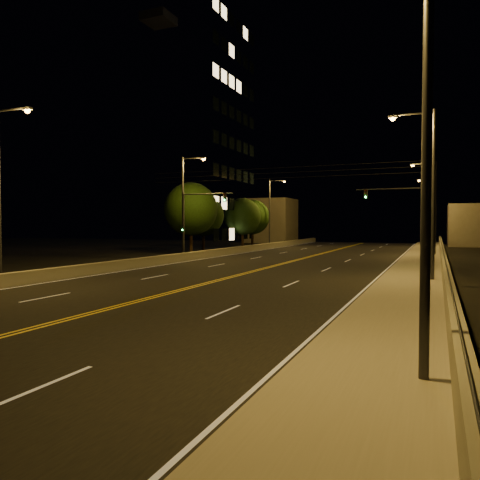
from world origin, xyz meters
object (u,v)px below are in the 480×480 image
at_px(streetlight_3, 434,208).
at_px(streetlight_2, 433,202).
at_px(streetlight_1, 429,185).
at_px(tree_0, 191,209).
at_px(tree_1, 203,215).
at_px(tree_3, 252,217).
at_px(streetlight_0, 413,115).
at_px(streetlight_6, 271,209).
at_px(traffic_signal_left, 193,217).
at_px(tree_2, 243,217).
at_px(traffic_signal_right, 409,216).
at_px(streetlight_5, 185,201).
at_px(streetlight_4, 2,184).
at_px(building_tower, 159,136).

bearing_deg(streetlight_3, streetlight_2, -90.00).
bearing_deg(streetlight_1, tree_0, 144.74).
bearing_deg(tree_1, tree_3, 80.03).
distance_m(streetlight_1, tree_1, 36.34).
height_order(streetlight_1, streetlight_3, same).
bearing_deg(streetlight_0, streetlight_1, 90.00).
height_order(streetlight_6, tree_3, streetlight_6).
bearing_deg(traffic_signal_left, streetlight_1, -26.36).
xyz_separation_m(streetlight_3, tree_2, (-24.53, -9.30, -1.17)).
height_order(traffic_signal_right, traffic_signal_left, same).
bearing_deg(tree_2, traffic_signal_right, -43.72).
bearing_deg(streetlight_0, traffic_signal_right, 93.08).
height_order(streetlight_5, streetlight_6, same).
height_order(streetlight_6, traffic_signal_right, streetlight_6).
bearing_deg(tree_2, streetlight_4, -85.79).
relative_size(streetlight_4, tree_3, 1.39).
distance_m(streetlight_1, building_tower, 48.76).
relative_size(traffic_signal_left, tree_2, 0.91).
xyz_separation_m(streetlight_3, building_tower, (-36.80, -11.20, 10.57)).
bearing_deg(building_tower, streetlight_5, -51.82).
bearing_deg(streetlight_0, tree_2, 116.07).
distance_m(streetlight_0, streetlight_1, 18.05).
height_order(streetlight_2, streetlight_6, same).
bearing_deg(streetlight_5, streetlight_1, -26.47).
distance_m(streetlight_1, streetlight_4, 23.47).
distance_m(streetlight_5, traffic_signal_right, 20.03).
relative_size(streetlight_3, building_tower, 0.29).
relative_size(streetlight_5, building_tower, 0.29).
relative_size(streetlight_0, streetlight_2, 1.00).
bearing_deg(tree_2, tree_1, -106.50).
relative_size(streetlight_2, traffic_signal_right, 1.53).
xyz_separation_m(traffic_signal_right, tree_1, (-25.25, 14.47, 0.50)).
bearing_deg(traffic_signal_left, streetlight_6, 92.51).
relative_size(streetlight_0, traffic_signal_right, 1.53).
xyz_separation_m(streetlight_5, tree_1, (-5.29, 13.87, -1.09)).
relative_size(streetlight_1, traffic_signal_right, 1.53).
xyz_separation_m(streetlight_3, traffic_signal_right, (-1.51, -31.30, -1.59)).
bearing_deg(traffic_signal_left, tree_0, 120.01).
xyz_separation_m(streetlight_1, streetlight_5, (-21.47, 10.69, 0.00)).
height_order(streetlight_2, streetlight_3, same).
height_order(streetlight_5, tree_0, streetlight_5).
bearing_deg(streetlight_0, traffic_signal_left, 125.89).
relative_size(streetlight_1, tree_2, 1.39).
height_order(building_tower, tree_1, building_tower).
xyz_separation_m(streetlight_6, traffic_signal_left, (1.11, -25.39, -1.59)).
relative_size(streetlight_5, tree_0, 1.22).
xyz_separation_m(streetlight_0, tree_1, (-26.76, 42.61, -1.09)).
bearing_deg(streetlight_4, streetlight_5, 90.00).
xyz_separation_m(streetlight_4, traffic_signal_right, (19.96, 19.56, -1.59)).
relative_size(streetlight_2, tree_1, 1.36).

